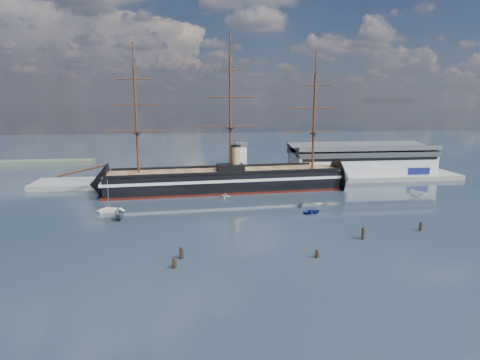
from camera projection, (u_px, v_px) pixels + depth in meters
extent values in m
plane|color=#1C2732|center=(245.00, 203.00, 134.41)|extent=(600.00, 600.00, 0.00)
cube|color=slate|center=(257.00, 181.00, 170.68)|extent=(180.00, 18.00, 2.00)
cube|color=#B7BABC|center=(361.00, 162.00, 179.21)|extent=(62.00, 20.00, 10.00)
cube|color=#3F4247|center=(362.00, 149.00, 178.12)|extent=(63.00, 21.00, 2.00)
cube|color=silver|center=(241.00, 162.00, 165.14)|extent=(4.00, 4.00, 14.00)
cube|color=#3F4247|center=(241.00, 144.00, 163.68)|extent=(5.00, 5.00, 1.00)
cube|color=black|center=(225.00, 180.00, 152.49)|extent=(88.89, 21.97, 7.00)
cube|color=silver|center=(225.00, 177.00, 152.25)|extent=(90.90, 22.35, 1.00)
cube|color=#43100A|center=(225.00, 190.00, 153.20)|extent=(90.90, 22.31, 0.90)
cone|color=black|center=(99.00, 184.00, 146.74)|extent=(15.04, 16.60, 15.68)
cone|color=black|center=(342.00, 178.00, 158.35)|extent=(12.05, 16.39, 15.68)
cube|color=brown|center=(225.00, 171.00, 151.79)|extent=(88.80, 20.70, 0.40)
cube|color=black|center=(231.00, 167.00, 151.76)|extent=(10.39, 6.67, 2.50)
cylinder|color=tan|center=(236.00, 158.00, 151.33)|extent=(3.20, 3.20, 9.00)
cylinder|color=#381E0F|center=(82.00, 170.00, 145.02)|extent=(17.76, 1.91, 4.43)
cylinder|color=#381E0F|center=(136.00, 120.00, 144.05)|extent=(0.90, 0.90, 38.00)
cylinder|color=#381E0F|center=(230.00, 114.00, 147.91)|extent=(0.90, 0.90, 42.00)
cylinder|color=#381E0F|center=(314.00, 122.00, 152.49)|extent=(0.90, 0.90, 36.00)
cube|color=beige|center=(111.00, 211.00, 123.26)|extent=(6.80, 3.98, 0.87)
cube|color=beige|center=(111.00, 209.00, 123.12)|extent=(3.75, 2.47, 0.70)
cylinder|color=#B2B2B7|center=(108.00, 195.00, 122.18)|extent=(0.14, 0.14, 9.58)
imported|color=#565C68|center=(120.00, 220.00, 115.89)|extent=(8.04, 4.52, 3.04)
imported|color=navy|center=(312.00, 213.00, 122.36)|extent=(2.31, 3.79, 1.65)
imported|color=gray|center=(300.00, 207.00, 129.87)|extent=(5.25, 2.32, 2.04)
imported|color=silver|center=(226.00, 198.00, 141.46)|extent=(5.37, 5.90, 2.05)
imported|color=white|center=(320.00, 205.00, 131.58)|extent=(1.96, 3.13, 1.36)
imported|color=white|center=(416.00, 196.00, 144.89)|extent=(6.62, 3.72, 2.50)
cylinder|color=black|center=(181.00, 259.00, 87.22)|extent=(0.64, 0.64, 3.33)
cylinder|color=black|center=(317.00, 258.00, 87.72)|extent=(0.64, 0.64, 2.54)
cylinder|color=black|center=(362.00, 239.00, 99.32)|extent=(0.64, 0.64, 3.77)
cylinder|color=black|center=(420.00, 231.00, 106.09)|extent=(0.64, 0.64, 3.08)
cylinder|color=black|center=(174.00, 268.00, 82.31)|extent=(0.64, 0.64, 2.74)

